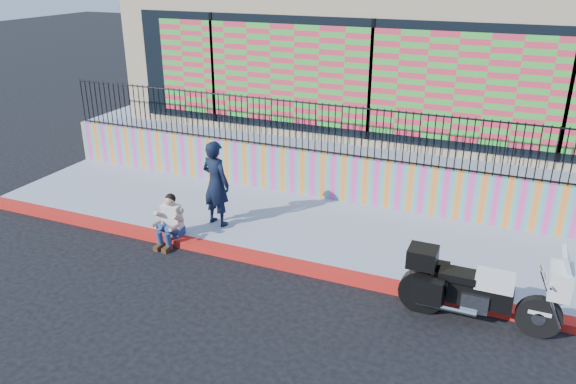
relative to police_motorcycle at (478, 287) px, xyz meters
The scene contains 10 objects.
ground 3.21m from the police_motorcycle, behind, with size 90.00×90.00×0.00m, color black.
red_curb 3.20m from the police_motorcycle, behind, with size 16.00×0.30×0.15m, color red.
sidewalk 3.78m from the police_motorcycle, 146.68° to the left, with size 16.00×3.00×0.15m, color #8890A3.
mural_wall 4.81m from the police_motorcycle, 130.53° to the left, with size 16.00×0.20×1.10m, color #ED3E9C.
metal_fence 4.95m from the police_motorcycle, 130.53° to the left, with size 15.80×0.04×1.20m, color black, non-canonical shape.
elevated_platform 9.29m from the police_motorcycle, 109.64° to the left, with size 16.00×10.00×1.25m, color #8890A3.
storefront_building 9.45m from the police_motorcycle, 110.10° to the left, with size 14.00×8.06×4.00m.
police_motorcycle is the anchor object (origin of this frame).
police_officer 5.67m from the police_motorcycle, 166.43° to the left, with size 0.68×0.45×1.87m, color black.
seated_man 6.07m from the police_motorcycle, behind, with size 0.54×0.71×1.06m.
Camera 1 is at (3.36, -8.61, 5.43)m, focal length 35.00 mm.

